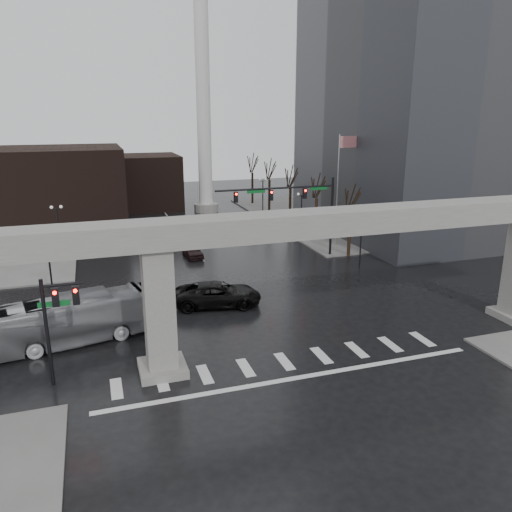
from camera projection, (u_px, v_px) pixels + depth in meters
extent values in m
plane|color=black|center=(278.00, 354.00, 30.33)|extent=(160.00, 160.00, 0.00)
cube|color=slate|center=(359.00, 215.00, 71.01)|extent=(28.00, 36.00, 0.15)
cube|color=#999691|center=(280.00, 226.00, 28.12)|extent=(48.00, 2.20, 1.40)
cube|color=#999691|center=(159.00, 312.00, 27.21)|extent=(1.60, 1.60, 7.30)
cube|color=#999691|center=(163.00, 368.00, 28.15)|extent=(2.60, 2.60, 0.50)
cube|color=#595A5E|center=(430.00, 50.00, 56.70)|extent=(22.00, 26.00, 42.00)
cube|color=black|center=(58.00, 188.00, 63.04)|extent=(16.00, 14.00, 10.00)
cube|color=black|center=(146.00, 182.00, 76.07)|extent=(10.00, 10.00, 8.00)
cylinder|color=silver|center=(203.00, 106.00, 69.97)|extent=(2.00, 2.00, 30.00)
cylinder|color=#999691|center=(206.00, 208.00, 73.95)|extent=(3.60, 3.60, 1.20)
cylinder|color=black|center=(331.00, 217.00, 50.24)|extent=(0.24, 0.24, 8.00)
cylinder|color=black|center=(276.00, 188.00, 47.55)|extent=(12.00, 0.18, 0.18)
cube|color=black|center=(305.00, 193.00, 48.63)|extent=(0.35, 0.30, 1.00)
cube|color=black|center=(271.00, 195.00, 47.58)|extent=(0.35, 0.30, 1.00)
cube|color=black|center=(236.00, 197.00, 46.52)|extent=(0.35, 0.30, 1.00)
sphere|color=#FF0C05|center=(306.00, 191.00, 48.39)|extent=(0.20, 0.20, 0.20)
cube|color=#0D5B22|center=(319.00, 188.00, 48.96)|extent=(1.80, 0.05, 0.35)
cube|color=#0D5B22|center=(256.00, 191.00, 47.00)|extent=(1.80, 0.05, 0.35)
cylinder|color=black|center=(47.00, 334.00, 26.09)|extent=(0.20, 0.20, 6.00)
cylinder|color=black|center=(62.00, 285.00, 25.68)|extent=(2.00, 0.14, 0.14)
cube|color=black|center=(55.00, 297.00, 25.73)|extent=(0.35, 0.30, 1.00)
cube|color=black|center=(76.00, 295.00, 26.04)|extent=(0.35, 0.30, 1.00)
cube|color=#0D5B22|center=(54.00, 304.00, 25.80)|extent=(1.60, 0.05, 0.30)
cylinder|color=silver|center=(337.00, 192.00, 53.27)|extent=(0.12, 0.12, 12.00)
cube|color=red|center=(348.00, 142.00, 52.14)|extent=(2.00, 0.03, 1.20)
cylinder|color=black|center=(361.00, 243.00, 46.52)|extent=(0.14, 0.14, 4.80)
cube|color=black|center=(362.00, 219.00, 45.87)|extent=(0.90, 0.06, 0.06)
sphere|color=silver|center=(358.00, 217.00, 45.68)|extent=(0.32, 0.32, 0.32)
sphere|color=silver|center=(367.00, 216.00, 45.95)|extent=(0.32, 0.32, 0.32)
cylinder|color=black|center=(301.00, 215.00, 59.29)|extent=(0.14, 0.14, 4.80)
cube|color=black|center=(302.00, 196.00, 58.64)|extent=(0.90, 0.06, 0.06)
sphere|color=silver|center=(298.00, 194.00, 58.45)|extent=(0.32, 0.32, 0.32)
sphere|color=silver|center=(305.00, 194.00, 58.72)|extent=(0.32, 0.32, 0.32)
cylinder|color=black|center=(263.00, 197.00, 72.06)|extent=(0.14, 0.14, 4.80)
cube|color=black|center=(263.00, 181.00, 71.41)|extent=(0.90, 0.06, 0.06)
sphere|color=silver|center=(260.00, 180.00, 71.22)|extent=(0.32, 0.32, 0.32)
sphere|color=silver|center=(266.00, 179.00, 71.50)|extent=(0.32, 0.32, 0.32)
cylinder|color=black|center=(50.00, 271.00, 38.36)|extent=(0.14, 0.14, 4.80)
cube|color=black|center=(47.00, 241.00, 37.71)|extent=(0.90, 0.06, 0.06)
sphere|color=silver|center=(40.00, 239.00, 37.52)|extent=(0.32, 0.32, 0.32)
sphere|color=silver|center=(53.00, 238.00, 37.80)|extent=(0.32, 0.32, 0.32)
cylinder|color=black|center=(59.00, 232.00, 51.14)|extent=(0.14, 0.14, 4.80)
cube|color=black|center=(56.00, 209.00, 50.49)|extent=(0.90, 0.06, 0.06)
sphere|color=silver|center=(51.00, 207.00, 50.30)|extent=(0.32, 0.32, 0.32)
sphere|color=silver|center=(61.00, 207.00, 50.57)|extent=(0.32, 0.32, 0.32)
cylinder|color=black|center=(64.00, 208.00, 63.91)|extent=(0.14, 0.14, 4.80)
cube|color=black|center=(62.00, 190.00, 63.26)|extent=(0.90, 0.06, 0.06)
sphere|color=silver|center=(58.00, 188.00, 63.07)|extent=(0.32, 0.32, 0.32)
sphere|color=silver|center=(66.00, 188.00, 63.34)|extent=(0.32, 0.32, 0.32)
cylinder|color=black|center=(349.00, 234.00, 50.50)|extent=(0.34, 0.34, 4.55)
cylinder|color=black|center=(351.00, 198.00, 49.47)|extent=(0.12, 1.52, 2.98)
cylinder|color=black|center=(354.00, 199.00, 49.91)|extent=(0.83, 1.14, 2.51)
cylinder|color=black|center=(316.00, 219.00, 57.79)|extent=(0.34, 0.34, 4.66)
cylinder|color=black|center=(317.00, 186.00, 56.73)|extent=(0.12, 1.55, 3.05)
cylinder|color=black|center=(320.00, 187.00, 57.18)|extent=(0.85, 1.16, 2.57)
cylinder|color=black|center=(290.00, 206.00, 65.07)|extent=(0.34, 0.34, 4.76)
cylinder|color=black|center=(291.00, 176.00, 63.99)|extent=(0.12, 1.59, 3.11)
cylinder|color=black|center=(293.00, 178.00, 64.44)|extent=(0.86, 1.18, 2.62)
cylinder|color=black|center=(269.00, 197.00, 72.36)|extent=(0.34, 0.34, 4.87)
cylinder|color=black|center=(270.00, 169.00, 71.25)|extent=(0.12, 1.62, 3.18)
cylinder|color=black|center=(272.00, 170.00, 71.70)|extent=(0.88, 1.20, 2.68)
cylinder|color=black|center=(252.00, 189.00, 79.64)|extent=(0.34, 0.34, 4.97)
cylinder|color=black|center=(252.00, 163.00, 78.51)|extent=(0.12, 1.65, 3.25)
cylinder|color=black|center=(255.00, 164.00, 78.96)|extent=(0.89, 1.23, 2.74)
imported|color=black|center=(218.00, 294.00, 37.72)|extent=(6.98, 4.26, 1.81)
imported|color=#9A9A9E|center=(68.00, 320.00, 31.32)|extent=(11.55, 4.75, 3.13)
imported|color=black|center=(193.00, 250.00, 50.60)|extent=(1.72, 4.08, 1.38)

